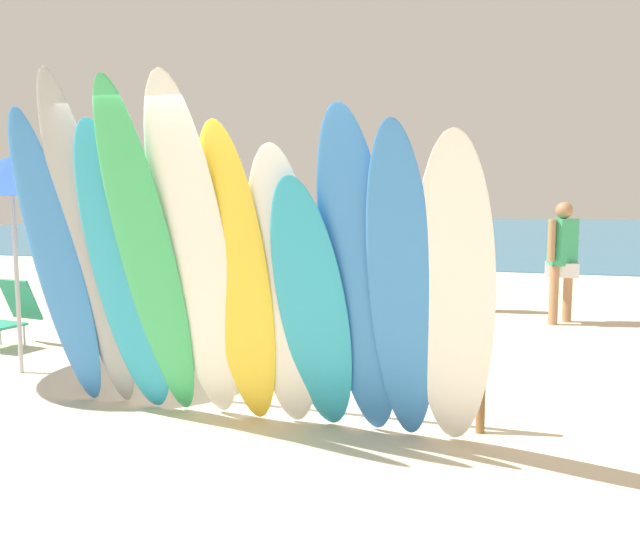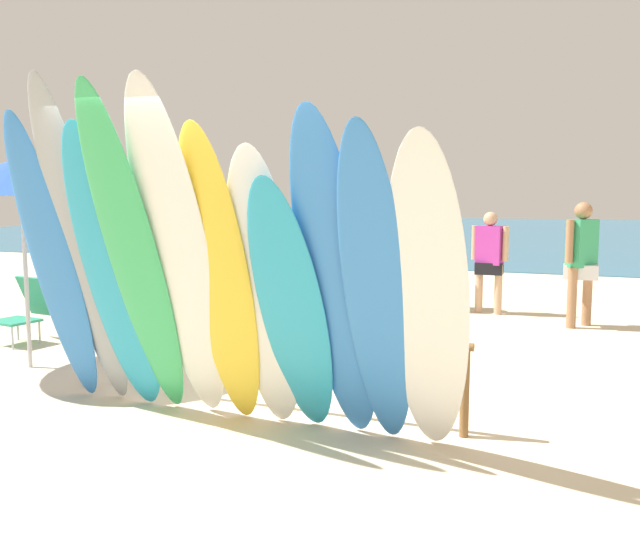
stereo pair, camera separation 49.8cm
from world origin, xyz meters
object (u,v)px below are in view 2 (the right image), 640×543
Objects in this scene: surfboard_blue_0 at (53,263)px; surfboard_grey_1 at (82,250)px; surfboard_white_10 at (428,303)px; beachgoer_strolling at (91,267)px; surfboard_white_4 at (178,259)px; surfboard_teal_7 at (292,311)px; beach_umbrella at (21,177)px; surfboard_rack at (255,342)px; beach_chair_blue at (26,308)px; surfboard_teal_2 at (114,274)px; beach_chair_red at (123,290)px; surfboard_white_6 at (265,293)px; surfboard_yellow_5 at (220,281)px; surfboard_green_3 at (135,261)px; beachgoer_by_water at (490,255)px; surfboard_blue_8 at (336,284)px; beachgoer_near_rack at (245,252)px; beachgoer_photographing at (581,255)px; beachgoer_midbeach at (423,250)px; surfboard_blue_9 at (376,295)px.

surfboard_blue_0 is 0.90× the size of surfboard_grey_1.
surfboard_white_10 is 1.41× the size of beachgoer_strolling.
surfboard_teal_7 is (0.91, 0.09, -0.35)m from surfboard_white_4.
beach_umbrella is at bearing -92.24° from beachgoer_strolling.
surfboard_rack is 4.11m from beach_chair_blue.
surfboard_teal_2 is 4.77m from beach_chair_red.
surfboard_white_6 is 3.49m from beach_umbrella.
surfboard_blue_0 reaches higher than surfboard_yellow_5.
beachgoer_by_water is (1.89, 6.27, -0.41)m from surfboard_green_3.
beach_chair_blue is (-4.86, 1.91, -0.78)m from surfboard_blue_8.
surfboard_blue_0 reaches higher than beach_chair_blue.
beachgoer_near_rack is 4.18m from beach_umbrella.
beach_umbrella is (-3.49, 0.91, 1.04)m from surfboard_teal_7.
surfboard_green_3 is 5.40m from beachgoer_near_rack.
beachgoer_photographing is 0.78× the size of beach_umbrella.
beach_umbrella is at bearing -76.14° from beach_chair_red.
surfboard_blue_8 reaches higher than beachgoer_by_water.
surfboard_white_6 is 6.06m from beachgoer_midbeach.
beach_umbrella is at bearing 164.71° from surfboard_yellow_5.
beachgoer_midbeach is at bearing 53.97° from beach_chair_blue.
surfboard_teal_2 is 1.02× the size of surfboard_blue_9.
surfboard_rack is 2.16× the size of beachgoer_strolling.
surfboard_green_3 is 6.34m from beachgoer_midbeach.
surfboard_blue_9 is 1.52× the size of beachgoer_near_rack.
surfboard_blue_9 is 6.25m from beachgoer_near_rack.
surfboard_white_4 is at bearing 179.30° from surfboard_blue_9.
beachgoer_strolling is at bearing -30.65° from beachgoer_midbeach.
surfboard_teal_7 is at bearing 2.75° from surfboard_white_4.
surfboard_grey_1 is 5.11m from beachgoer_near_rack.
beachgoer_by_water is (3.65, 1.18, -0.02)m from beachgoer_near_rack.
surfboard_white_6 reaches higher than beachgoer_strolling.
surfboard_blue_8 is 1.15× the size of beach_umbrella.
surfboard_yellow_5 is 3.09× the size of beach_chair_red.
surfboard_white_6 is at bearing 174.11° from surfboard_blue_8.
surfboard_white_6 is 4.66m from beach_chair_blue.
beach_umbrella is (-5.45, -4.57, 1.02)m from beachgoer_photographing.
beachgoer_midbeach is at bearing 46.93° from beachgoer_strolling.
beachgoer_near_rack is 2.05× the size of beach_chair_red.
beachgoer_strolling is (-4.19, -4.11, 0.06)m from beachgoer_by_water.
surfboard_blue_8 is (1.90, 0.02, 0.01)m from surfboard_teal_2.
surfboard_green_3 is (-0.67, -0.72, 0.74)m from surfboard_rack.
surfboard_white_10 reaches higher than surfboard_rack.
beachgoer_midbeach is 2.10× the size of beach_chair_red.
surfboard_white_4 reaches higher than surfboard_teal_7.
beachgoer_strolling is (-0.54, -2.93, 0.04)m from beachgoer_near_rack.
surfboard_white_6 is at bearing -36.10° from beachgoer_strolling.
beachgoer_by_water is at bearing 67.56° from surfboard_grey_1.
surfboard_green_3 is 1.19× the size of surfboard_white_10.
surfboard_white_10 reaches higher than beachgoer_by_water.
beachgoer_strolling is at bearing -23.03° from beachgoer_photographing.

